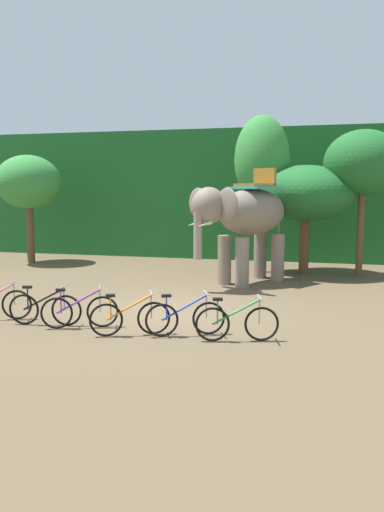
# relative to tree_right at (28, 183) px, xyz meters

# --- Properties ---
(ground_plane) EXTENTS (80.00, 80.00, 0.00)m
(ground_plane) POSITION_rel_tree_right_xyz_m (8.21, -6.95, -3.37)
(ground_plane) COLOR brown
(foliage_hedge) EXTENTS (36.00, 6.00, 5.70)m
(foliage_hedge) POSITION_rel_tree_right_xyz_m (8.21, 5.89, -0.52)
(foliage_hedge) COLOR #1E6028
(foliage_hedge) RESTS_ON ground
(tree_right) EXTENTS (2.68, 2.68, 4.51)m
(tree_right) POSITION_rel_tree_right_xyz_m (0.00, 0.00, 0.00)
(tree_right) COLOR brown
(tree_right) RESTS_ON ground
(tree_center_right) EXTENTS (2.02, 2.02, 5.76)m
(tree_center_right) POSITION_rel_tree_right_xyz_m (9.72, -0.08, 0.77)
(tree_center_right) COLOR brown
(tree_center_right) RESTS_ON ground
(tree_center_left) EXTENTS (3.57, 3.57, 3.95)m
(tree_center_left) POSITION_rel_tree_right_xyz_m (11.32, -0.12, -0.44)
(tree_center_left) COLOR brown
(tree_center_left) RESTS_ON ground
(tree_center) EXTENTS (2.69, 2.69, 5.13)m
(tree_center) POSITION_rel_tree_right_xyz_m (13.25, -0.31, 0.61)
(tree_center) COLOR brown
(tree_center) RESTS_ON ground
(elephant) EXTENTS (3.31, 4.00, 3.78)m
(elephant) POSITION_rel_tree_right_xyz_m (9.52, -2.64, -1.17)
(elephant) COLOR gray
(elephant) RESTS_ON ground
(bike_black) EXTENTS (1.70, 0.52, 0.92)m
(bike_black) POSITION_rel_tree_right_xyz_m (5.89, -8.94, -2.98)
(bike_black) COLOR black
(bike_black) RESTS_ON ground
(bike_purple) EXTENTS (1.60, 0.76, 0.92)m
(bike_purple) POSITION_rel_tree_right_xyz_m (6.76, -8.96, -2.98)
(bike_purple) COLOR black
(bike_purple) RESTS_ON ground
(bike_orange) EXTENTS (1.59, 0.79, 0.92)m
(bike_orange) POSITION_rel_tree_right_xyz_m (8.06, -9.24, -2.98)
(bike_orange) COLOR black
(bike_orange) RESTS_ON ground
(bike_blue) EXTENTS (1.58, 0.80, 0.92)m
(bike_blue) POSITION_rel_tree_right_xyz_m (9.19, -8.97, -2.98)
(bike_blue) COLOR black
(bike_blue) RESTS_ON ground
(bike_green) EXTENTS (1.66, 0.64, 0.92)m
(bike_green) POSITION_rel_tree_right_xyz_m (10.31, -9.09, -2.98)
(bike_green) COLOR black
(bike_green) RESTS_ON ground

